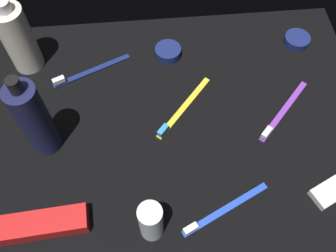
# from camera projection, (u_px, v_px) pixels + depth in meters

# --- Properties ---
(ground_plane) EXTENTS (0.84, 0.64, 0.01)m
(ground_plane) POSITION_uv_depth(u_px,v_px,m) (168.00, 135.00, 0.76)
(ground_plane) COLOR black
(lotion_bottle) EXTENTS (0.06, 0.06, 0.21)m
(lotion_bottle) POSITION_uv_depth(u_px,v_px,m) (34.00, 121.00, 0.67)
(lotion_bottle) COLOR #1B1E44
(lotion_bottle) RESTS_ON ground_plane
(bodywash_bottle) EXTENTS (0.06, 0.06, 0.18)m
(bodywash_bottle) POSITION_uv_depth(u_px,v_px,m) (18.00, 38.00, 0.78)
(bodywash_bottle) COLOR silver
(bodywash_bottle) RESTS_ON ground_plane
(deodorant_stick) EXTENTS (0.04, 0.04, 0.10)m
(deodorant_stick) POSITION_uv_depth(u_px,v_px,m) (151.00, 222.00, 0.62)
(deodorant_stick) COLOR silver
(deodorant_stick) RESTS_ON ground_plane
(toothbrush_yellow) EXTENTS (0.13, 0.14, 0.02)m
(toothbrush_yellow) POSITION_uv_depth(u_px,v_px,m) (181.00, 110.00, 0.78)
(toothbrush_yellow) COLOR yellow
(toothbrush_yellow) RESTS_ON ground_plane
(toothbrush_purple) EXTENTS (0.13, 0.14, 0.02)m
(toothbrush_purple) POSITION_uv_depth(u_px,v_px,m) (281.00, 113.00, 0.77)
(toothbrush_purple) COLOR purple
(toothbrush_purple) RESTS_ON ground_plane
(toothbrush_blue) EXTENTS (0.17, 0.09, 0.02)m
(toothbrush_blue) POSITION_uv_depth(u_px,v_px,m) (221.00, 212.00, 0.67)
(toothbrush_blue) COLOR blue
(toothbrush_blue) RESTS_ON ground_plane
(toothbrush_navy) EXTENTS (0.17, 0.08, 0.02)m
(toothbrush_navy) POSITION_uv_depth(u_px,v_px,m) (87.00, 72.00, 0.83)
(toothbrush_navy) COLOR navy
(toothbrush_navy) RESTS_ON ground_plane
(toothpaste_box_red) EXTENTS (0.18, 0.06, 0.03)m
(toothpaste_box_red) POSITION_uv_depth(u_px,v_px,m) (37.00, 225.00, 0.65)
(toothpaste_box_red) COLOR red
(toothpaste_box_red) RESTS_ON ground_plane
(cream_tin_left) EXTENTS (0.06, 0.06, 0.02)m
(cream_tin_left) POSITION_uv_depth(u_px,v_px,m) (168.00, 52.00, 0.85)
(cream_tin_left) COLOR navy
(cream_tin_left) RESTS_ON ground_plane
(cream_tin_right) EXTENTS (0.06, 0.06, 0.02)m
(cream_tin_right) POSITION_uv_depth(u_px,v_px,m) (297.00, 40.00, 0.87)
(cream_tin_right) COLOR navy
(cream_tin_right) RESTS_ON ground_plane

